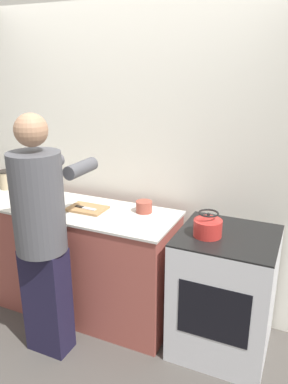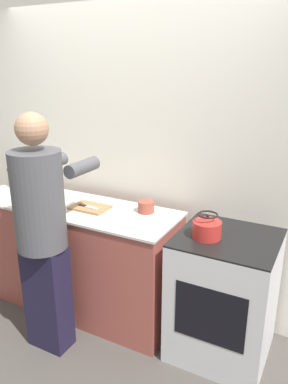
# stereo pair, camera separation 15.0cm
# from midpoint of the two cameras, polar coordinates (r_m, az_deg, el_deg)

# --- Properties ---
(ground_plane) EXTENTS (12.00, 12.00, 0.00)m
(ground_plane) POSITION_cam_midpoint_polar(r_m,az_deg,el_deg) (3.18, -9.27, -20.97)
(ground_plane) COLOR #4C4742
(wall_back) EXTENTS (8.00, 0.05, 2.60)m
(wall_back) POSITION_cam_midpoint_polar(r_m,az_deg,el_deg) (3.15, -3.37, 5.51)
(wall_back) COLOR silver
(wall_back) RESTS_ON ground_plane
(counter) EXTENTS (1.82, 0.59, 0.94)m
(counter) POSITION_cam_midpoint_polar(r_m,az_deg,el_deg) (3.29, -12.41, -9.81)
(counter) COLOR #9E4C42
(counter) RESTS_ON ground_plane
(oven) EXTENTS (0.67, 0.65, 0.92)m
(oven) POSITION_cam_midpoint_polar(r_m,az_deg,el_deg) (2.84, 10.55, -14.88)
(oven) COLOR silver
(oven) RESTS_ON ground_plane
(person) EXTENTS (0.39, 0.63, 1.75)m
(person) POSITION_cam_midpoint_polar(r_m,az_deg,el_deg) (2.66, -16.85, -5.84)
(person) COLOR #1D1933
(person) RESTS_ON ground_plane
(cutting_board) EXTENTS (0.30, 0.21, 0.02)m
(cutting_board) POSITION_cam_midpoint_polar(r_m,az_deg,el_deg) (3.00, -10.09, -2.52)
(cutting_board) COLOR #A87A4C
(cutting_board) RESTS_ON counter
(knife) EXTENTS (0.19, 0.04, 0.01)m
(knife) POSITION_cam_midpoint_polar(r_m,az_deg,el_deg) (2.98, -10.43, -2.40)
(knife) COLOR silver
(knife) RESTS_ON cutting_board
(kettle) EXTENTS (0.19, 0.19, 0.17)m
(kettle) POSITION_cam_midpoint_polar(r_m,az_deg,el_deg) (2.55, 8.04, -5.16)
(kettle) COLOR red
(kettle) RESTS_ON oven
(bowl_prep) EXTENTS (0.18, 0.18, 0.08)m
(bowl_prep) POSITION_cam_midpoint_polar(r_m,az_deg,el_deg) (3.37, -16.45, -0.08)
(bowl_prep) COLOR brown
(bowl_prep) RESTS_ON counter
(bowl_mixing) EXTENTS (0.13, 0.13, 0.09)m
(bowl_mixing) POSITION_cam_midpoint_polar(r_m,az_deg,el_deg) (2.89, -1.49, -2.27)
(bowl_mixing) COLOR #9E4738
(bowl_mixing) RESTS_ON counter
(canister_jar) EXTENTS (0.14, 0.14, 0.17)m
(canister_jar) POSITION_cam_midpoint_polar(r_m,az_deg,el_deg) (3.69, -21.25, 1.77)
(canister_jar) COLOR tan
(canister_jar) RESTS_ON counter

